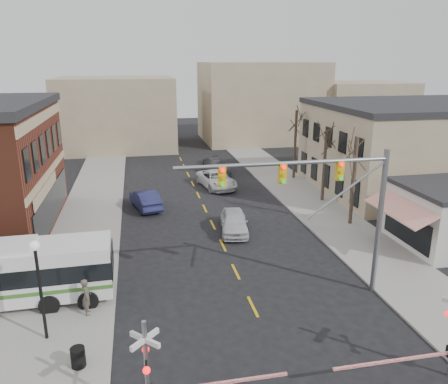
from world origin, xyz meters
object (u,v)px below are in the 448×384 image
(traffic_signal_mast, at_px, (329,194))
(rr_crossing_east, at_px, (446,335))
(car_d, at_px, (216,166))
(pedestrian_far, at_px, (62,261))
(street_lamp, at_px, (38,271))
(car_c, at_px, (216,179))
(pedestrian_near, at_px, (87,297))
(car_b, at_px, (145,199))
(rr_crossing_west, at_px, (159,371))
(trash_bin, at_px, (78,357))
(car_a, at_px, (234,222))

(traffic_signal_mast, bearing_deg, rr_crossing_east, -73.42)
(car_d, distance_m, pedestrian_far, 26.44)
(traffic_signal_mast, relative_size, street_lamp, 2.28)
(car_c, height_order, pedestrian_far, pedestrian_far)
(car_c, relative_size, pedestrian_near, 3.08)
(rr_crossing_east, relative_size, car_b, 1.14)
(street_lamp, distance_m, car_c, 26.32)
(rr_crossing_west, height_order, pedestrian_far, rr_crossing_west)
(rr_crossing_west, distance_m, pedestrian_far, 12.84)
(traffic_signal_mast, distance_m, car_d, 28.31)
(street_lamp, bearing_deg, rr_crossing_west, -48.88)
(rr_crossing_east, relative_size, street_lamp, 1.17)
(traffic_signal_mast, distance_m, pedestrian_near, 13.17)
(trash_bin, xyz_separation_m, car_a, (9.59, 13.39, 0.26))
(car_d, bearing_deg, street_lamp, -121.34)
(rr_crossing_east, distance_m, street_lamp, 17.03)
(street_lamp, relative_size, car_b, 0.97)
(car_a, bearing_deg, trash_bin, -116.73)
(car_c, distance_m, car_d, 5.96)
(rr_crossing_west, bearing_deg, pedestrian_far, 112.99)
(street_lamp, height_order, car_d, street_lamp)
(rr_crossing_east, relative_size, pedestrian_far, 2.97)
(rr_crossing_east, bearing_deg, car_b, 114.98)
(rr_crossing_east, xyz_separation_m, street_lamp, (-15.99, 5.68, 1.53))
(car_d, bearing_deg, pedestrian_far, -127.25)
(rr_crossing_west, xyz_separation_m, car_c, (7.30, 28.74, -1.15))
(trash_bin, distance_m, pedestrian_far, 8.72)
(rr_crossing_east, xyz_separation_m, car_a, (-4.74, 16.80, -1.16))
(street_lamp, xyz_separation_m, trash_bin, (1.66, -2.28, -2.95))
(rr_crossing_east, height_order, pedestrian_far, rr_crossing_east)
(traffic_signal_mast, xyz_separation_m, street_lamp, (-13.94, -1.19, -2.28))
(car_b, bearing_deg, rr_crossing_east, 101.00)
(trash_bin, relative_size, car_c, 0.15)
(pedestrian_near, bearing_deg, rr_crossing_west, -161.95)
(rr_crossing_west, xyz_separation_m, pedestrian_near, (-3.19, 7.26, -0.89))
(rr_crossing_west, bearing_deg, car_a, 69.00)
(rr_crossing_east, xyz_separation_m, pedestrian_far, (-16.14, 11.92, -0.91))
(traffic_signal_mast, bearing_deg, car_a, 105.17)
(rr_crossing_west, distance_m, pedestrian_near, 7.98)
(pedestrian_far, bearing_deg, car_d, 0.40)
(street_lamp, height_order, trash_bin, street_lamp)
(rr_crossing_east, relative_size, car_d, 1.04)
(pedestrian_near, bearing_deg, street_lamp, 130.11)
(traffic_signal_mast, distance_m, car_c, 22.62)
(rr_crossing_east, bearing_deg, car_c, 97.57)
(car_d, xyz_separation_m, pedestrian_near, (-11.55, -27.34, 0.29))
(traffic_signal_mast, distance_m, car_b, 19.68)
(car_d, bearing_deg, rr_crossing_east, -92.31)
(street_lamp, bearing_deg, pedestrian_far, 91.41)
(car_c, bearing_deg, street_lamp, -128.09)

